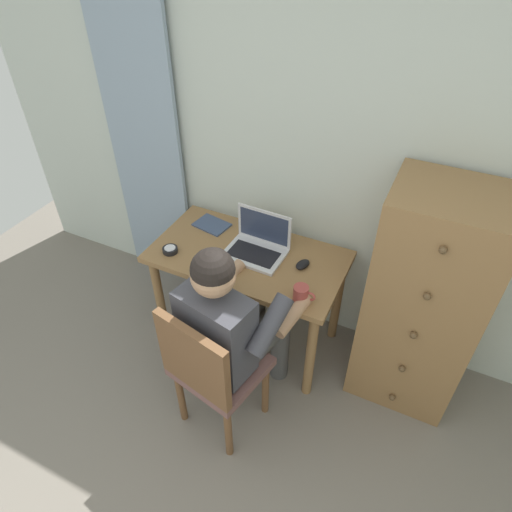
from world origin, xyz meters
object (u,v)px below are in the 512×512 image
at_px(dresser, 422,303).
at_px(person_seated, 233,322).
at_px(computer_mouse, 303,264).
at_px(laptop, 258,244).
at_px(coffee_mug, 301,294).
at_px(chair, 212,369).
at_px(desk, 248,269).
at_px(notebook_pad, 212,225).
at_px(desk_clock, 170,250).

relative_size(dresser, person_seated, 1.11).
bearing_deg(computer_mouse, laptop, -166.53).
xyz_separation_m(laptop, coffee_mug, (0.38, -0.27, -0.00)).
bearing_deg(dresser, chair, -139.32).
relative_size(desk, computer_mouse, 11.31).
xyz_separation_m(chair, notebook_pad, (-0.45, 0.82, 0.21)).
distance_m(notebook_pad, coffee_mug, 0.84).
bearing_deg(desk, dresser, 4.75).
bearing_deg(laptop, desk_clock, -153.71).
bearing_deg(desk_clock, laptop, 26.29).
bearing_deg(chair, desk, 100.50).
relative_size(computer_mouse, desk_clock, 1.11).
xyz_separation_m(desk, computer_mouse, (0.33, 0.04, 0.13)).
height_order(notebook_pad, coffee_mug, coffee_mug).
bearing_deg(coffee_mug, notebook_pad, 153.29).
bearing_deg(laptop, person_seated, -77.51).
distance_m(desk_clock, notebook_pad, 0.34).
bearing_deg(chair, notebook_pad, 119.05).
relative_size(desk_clock, coffee_mug, 0.75).
distance_m(chair, laptop, 0.76).
xyz_separation_m(laptop, notebook_pad, (-0.37, 0.11, -0.05)).
xyz_separation_m(person_seated, computer_mouse, (0.17, 0.52, 0.04)).
relative_size(chair, computer_mouse, 8.97).
height_order(person_seated, notebook_pad, person_seated).
relative_size(computer_mouse, coffee_mug, 0.83).
distance_m(desk, chair, 0.68).
height_order(chair, person_seated, person_seated).
bearing_deg(computer_mouse, person_seated, -91.75).
bearing_deg(chair, person_seated, 79.50).
height_order(laptop, coffee_mug, laptop).
xyz_separation_m(chair, person_seated, (0.03, 0.18, 0.18)).
bearing_deg(person_seated, dresser, 34.09).
relative_size(laptop, notebook_pad, 1.66).
bearing_deg(notebook_pad, computer_mouse, -0.68).
height_order(dresser, person_seated, dresser).
xyz_separation_m(desk_clock, coffee_mug, (0.83, -0.04, 0.03)).
xyz_separation_m(chair, laptop, (-0.08, 0.71, 0.25)).
height_order(chair, desk_clock, chair).
bearing_deg(desk_clock, computer_mouse, 15.87).
distance_m(dresser, coffee_mug, 0.65).
relative_size(chair, laptop, 2.58).
xyz_separation_m(person_seated, laptop, (-0.12, 0.53, 0.07)).
height_order(desk, person_seated, person_seated).
bearing_deg(laptop, dresser, 1.82).
bearing_deg(desk, desk_clock, -157.44).
height_order(desk, dresser, dresser).
relative_size(person_seated, notebook_pad, 5.79).
bearing_deg(desk_clock, coffee_mug, -2.94).
bearing_deg(chair, coffee_mug, 56.70).
bearing_deg(person_seated, notebook_pad, 127.43).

